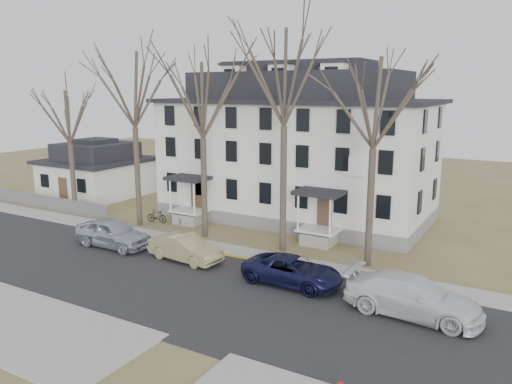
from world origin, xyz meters
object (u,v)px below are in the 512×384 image
Objects in this scene: tree_mid_right at (375,96)px; car_white at (413,297)px; car_tan at (185,248)px; boarding_house at (296,149)px; tree_bungalow at (68,113)px; car_navy at (293,271)px; bicycle_left at (177,218)px; tree_center at (285,70)px; car_silver at (113,234)px; small_house at (97,172)px; bicycle_right at (157,217)px; tree_far_left at (133,84)px; tree_mid_left at (202,95)px.

tree_mid_right is 2.09× the size of car_white.
boarding_house is at bearing 0.04° from car_tan.
car_navy is at bearing -12.30° from tree_bungalow.
car_tan is 0.90× the size of car_navy.
car_navy is at bearing -86.70° from bicycle_left.
tree_center is 1.15× the size of tree_mid_right.
car_silver is (9.29, -4.89, -7.21)m from tree_bungalow.
bicycle_left is at bearing 170.35° from tree_center.
tree_center reaches higher than tree_mid_right.
boarding_house is 1.63× the size of tree_mid_right.
car_navy is (6.02, -12.96, -4.65)m from boarding_house.
tree_bungalow is 2.29× the size of car_tan.
small_house is 14.04m from bicycle_left.
bicycle_right is at bearing 69.18° from car_navy.
tree_far_left is 6.05m from tree_mid_left.
bicycle_left is at bearing 10.35° from tree_bungalow.
tree_bungalow is 29.64m from car_white.
car_white is at bearing -47.86° from boarding_house.
tree_mid_right is 18.19m from car_silver.
car_white is at bearing -14.19° from tree_far_left.
tree_center reaches higher than bicycle_left.
small_house is at bearing 65.01° from car_tan.
car_tan is at bearing -94.84° from boarding_house.
tree_mid_left is 1.00× the size of tree_mid_right.
bicycle_left is (-12.86, 6.48, -0.30)m from car_navy.
tree_bungalow is at bearing 82.30° from car_white.
tree_center is 2.77× the size of car_silver.
car_silver is 1.01× the size of car_navy.
tree_mid_right is at bearing -59.16° from car_tan.
bicycle_left is (-0.13, 6.56, -0.48)m from car_silver.
tree_mid_right is 10.90m from car_white.
boarding_house is 13.12m from tree_far_left.
car_navy is at bearing -120.55° from bicycle_right.
tree_mid_left is at bearing 180.00° from tree_mid_right.
boarding_house is at bearing 27.01° from tree_bungalow.
tree_mid_right is 10.39m from car_navy.
tree_center reaches higher than tree_mid_left.
tree_bungalow reaches higher than bicycle_left.
car_silver is 5.63m from car_tan.
tree_bungalow reaches higher than small_house.
car_silver is at bearing -39.82° from small_house.
tree_mid_left is at bearing 73.66° from car_white.
tree_mid_right reaches higher than car_tan.
tree_far_left is at bearing 25.17° from car_silver.
tree_bungalow is at bearing -57.16° from small_house.
car_silver is 0.87× the size of car_white.
boarding_house is 13.67m from car_tan.
tree_far_left is (11.00, -6.20, 8.09)m from small_house.
car_white is (32.24, -11.57, -1.37)m from small_house.
tree_center is 8.68× the size of bicycle_right.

